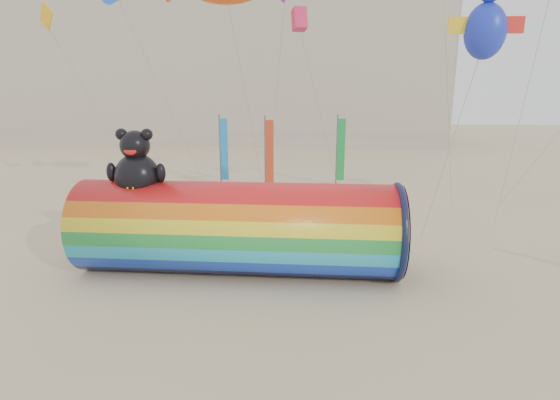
{
  "coord_description": "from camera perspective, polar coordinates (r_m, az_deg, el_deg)",
  "views": [
    {
      "loc": [
        1.96,
        -16.05,
        6.79
      ],
      "look_at": [
        0.5,
        1.5,
        2.4
      ],
      "focal_mm": 28.0,
      "sensor_mm": 36.0,
      "label": 1
    }
  ],
  "objects": [
    {
      "name": "ground",
      "position": [
        17.53,
        -2.06,
        -8.79
      ],
      "size": [
        160.0,
        160.0,
        0.0
      ],
      "primitive_type": "plane",
      "color": "#CCB58C",
      "rests_on": "ground"
    },
    {
      "name": "hotel_building",
      "position": [
        63.65,
        -8.28,
        17.03
      ],
      "size": [
        60.4,
        15.4,
        20.6
      ],
      "color": "#B7AD99",
      "rests_on": "ground"
    },
    {
      "name": "windsock_assembly",
      "position": [
        16.65,
        -5.5,
        -3.34
      ],
      "size": [
        12.06,
        3.67,
        5.56
      ],
      "color": "red",
      "rests_on": "ground"
    },
    {
      "name": "festival_banners",
      "position": [
        31.54,
        -0.37,
        6.43
      ],
      "size": [
        9.18,
        2.12,
        5.2
      ],
      "color": "#59595E",
      "rests_on": "ground"
    },
    {
      "name": "flying_kites",
      "position": [
        22.82,
        5.98,
        24.04
      ],
      "size": [
        29.17,
        8.81,
        8.49
      ],
      "color": "#1B2DC1",
      "rests_on": "ground"
    }
  ]
}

